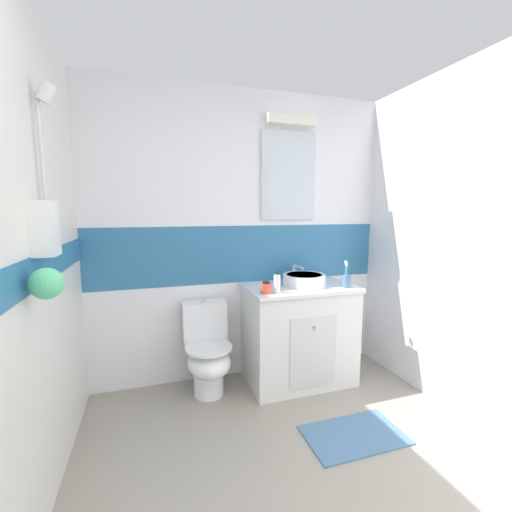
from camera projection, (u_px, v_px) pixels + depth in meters
ground_plane at (299, 468)px, 1.95m from camera, size 3.20×3.48×0.04m
wall_back_tiled at (243, 236)px, 2.95m from camera, size 3.20×0.20×2.50m
wall_left_shower_alcove at (7, 267)px, 1.37m from camera, size 0.26×3.48×2.50m
wall_right_plain at (490, 246)px, 2.18m from camera, size 0.10×3.48×2.50m
vanity_cabinet at (298, 333)px, 2.88m from camera, size 0.91×0.58×0.85m
sink_basin at (304, 279)px, 2.82m from camera, size 0.36×0.41×0.15m
toilet at (208, 352)px, 2.68m from camera, size 0.37×0.50×0.74m
toothbrush_cup at (347, 280)px, 2.75m from camera, size 0.07×0.07×0.22m
soap_dispenser at (277, 284)px, 2.56m from camera, size 0.05×0.05×0.18m
hair_gel_jar at (266, 288)px, 2.54m from camera, size 0.08×0.08×0.10m
bath_mat at (354, 435)px, 2.20m from camera, size 0.65×0.39×0.01m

